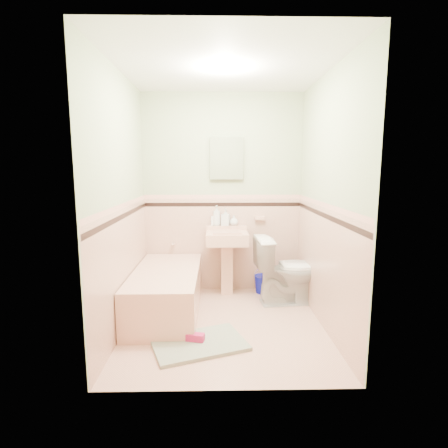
{
  "coord_description": "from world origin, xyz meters",
  "views": [
    {
      "loc": [
        -0.08,
        -3.45,
        1.58
      ],
      "look_at": [
        0.0,
        0.25,
        1.0
      ],
      "focal_mm": 28.7,
      "sensor_mm": 36.0,
      "label": 1
    }
  ],
  "objects_px": {
    "soap_bottle_left": "(217,216)",
    "toilet": "(289,270)",
    "sink": "(227,264)",
    "medicine_cabinet": "(227,158)",
    "soap_bottle_mid": "(226,217)",
    "soap_bottle_right": "(234,220)",
    "shoe": "(195,337)",
    "bucket": "(263,284)",
    "bathtub": "(167,293)"
  },
  "relations": [
    {
      "from": "soap_bottle_left",
      "to": "toilet",
      "type": "distance_m",
      "value": 1.12
    },
    {
      "from": "sink",
      "to": "medicine_cabinet",
      "type": "bearing_deg",
      "value": 90.0
    },
    {
      "from": "soap_bottle_mid",
      "to": "toilet",
      "type": "bearing_deg",
      "value": -31.69
    },
    {
      "from": "sink",
      "to": "soap_bottle_left",
      "type": "relative_size",
      "value": 3.14
    },
    {
      "from": "toilet",
      "to": "soap_bottle_right",
      "type": "bearing_deg",
      "value": 48.3
    },
    {
      "from": "soap_bottle_right",
      "to": "toilet",
      "type": "xyz_separation_m",
      "value": [
        0.63,
        -0.45,
        -0.52
      ]
    },
    {
      "from": "soap_bottle_mid",
      "to": "shoe",
      "type": "xyz_separation_m",
      "value": [
        -0.31,
        -1.45,
        -0.9
      ]
    },
    {
      "from": "sink",
      "to": "toilet",
      "type": "relative_size",
      "value": 1.0
    },
    {
      "from": "soap_bottle_left",
      "to": "bucket",
      "type": "xyz_separation_m",
      "value": [
        0.59,
        -0.11,
        -0.87
      ]
    },
    {
      "from": "soap_bottle_mid",
      "to": "shoe",
      "type": "distance_m",
      "value": 1.73
    },
    {
      "from": "bathtub",
      "to": "medicine_cabinet",
      "type": "distance_m",
      "value": 1.78
    },
    {
      "from": "bathtub",
      "to": "sink",
      "type": "height_order",
      "value": "sink"
    },
    {
      "from": "medicine_cabinet",
      "to": "soap_bottle_left",
      "type": "relative_size",
      "value": 1.88
    },
    {
      "from": "soap_bottle_left",
      "to": "soap_bottle_mid",
      "type": "xyz_separation_m",
      "value": [
        0.11,
        0.0,
        -0.02
      ]
    },
    {
      "from": "soap_bottle_left",
      "to": "sink",
      "type": "bearing_deg",
      "value": -54.76
    },
    {
      "from": "sink",
      "to": "shoe",
      "type": "xyz_separation_m",
      "value": [
        -0.32,
        -1.27,
        -0.34
      ]
    },
    {
      "from": "soap_bottle_mid",
      "to": "bathtub",
      "type": "bearing_deg",
      "value": -133.2
    },
    {
      "from": "shoe",
      "to": "medicine_cabinet",
      "type": "bearing_deg",
      "value": 90.42
    },
    {
      "from": "toilet",
      "to": "bucket",
      "type": "bearing_deg",
      "value": 30.42
    },
    {
      "from": "soap_bottle_right",
      "to": "bucket",
      "type": "relative_size",
      "value": 0.57
    },
    {
      "from": "soap_bottle_mid",
      "to": "bucket",
      "type": "xyz_separation_m",
      "value": [
        0.48,
        -0.11,
        -0.85
      ]
    },
    {
      "from": "soap_bottle_right",
      "to": "bathtub",
      "type": "bearing_deg",
      "value": -137.43
    },
    {
      "from": "sink",
      "to": "soap_bottle_left",
      "type": "xyz_separation_m",
      "value": [
        -0.13,
        0.18,
        0.58
      ]
    },
    {
      "from": "soap_bottle_left",
      "to": "soap_bottle_mid",
      "type": "bearing_deg",
      "value": 0.0
    },
    {
      "from": "toilet",
      "to": "shoe",
      "type": "distance_m",
      "value": 1.48
    },
    {
      "from": "medicine_cabinet",
      "to": "shoe",
      "type": "bearing_deg",
      "value": -102.42
    },
    {
      "from": "shoe",
      "to": "bathtub",
      "type": "bearing_deg",
      "value": 128.6
    },
    {
      "from": "soap_bottle_left",
      "to": "shoe",
      "type": "xyz_separation_m",
      "value": [
        -0.2,
        -1.45,
        -0.92
      ]
    },
    {
      "from": "bucket",
      "to": "shoe",
      "type": "xyz_separation_m",
      "value": [
        -0.79,
        -1.34,
        -0.05
      ]
    },
    {
      "from": "medicine_cabinet",
      "to": "toilet",
      "type": "relative_size",
      "value": 0.6
    },
    {
      "from": "toilet",
      "to": "shoe",
      "type": "xyz_separation_m",
      "value": [
        -1.04,
        -0.99,
        -0.33
      ]
    },
    {
      "from": "bathtub",
      "to": "shoe",
      "type": "bearing_deg",
      "value": -64.24
    },
    {
      "from": "soap_bottle_right",
      "to": "medicine_cabinet",
      "type": "bearing_deg",
      "value": 162.13
    },
    {
      "from": "soap_bottle_left",
      "to": "soap_bottle_right",
      "type": "xyz_separation_m",
      "value": [
        0.22,
        0.0,
        -0.06
      ]
    },
    {
      "from": "medicine_cabinet",
      "to": "soap_bottle_mid",
      "type": "distance_m",
      "value": 0.74
    },
    {
      "from": "bathtub",
      "to": "shoe",
      "type": "xyz_separation_m",
      "value": [
        0.36,
        -0.74,
        -0.16
      ]
    },
    {
      "from": "sink",
      "to": "medicine_cabinet",
      "type": "height_order",
      "value": "medicine_cabinet"
    },
    {
      "from": "medicine_cabinet",
      "to": "toilet",
      "type": "distance_m",
      "value": 1.56
    },
    {
      "from": "medicine_cabinet",
      "to": "shoe",
      "type": "relative_size",
      "value": 2.95
    },
    {
      "from": "bathtub",
      "to": "shoe",
      "type": "relative_size",
      "value": 9.21
    },
    {
      "from": "sink",
      "to": "shoe",
      "type": "bearing_deg",
      "value": -104.4
    },
    {
      "from": "soap_bottle_right",
      "to": "toilet",
      "type": "distance_m",
      "value": 0.93
    },
    {
      "from": "soap_bottle_left",
      "to": "bucket",
      "type": "relative_size",
      "value": 1.13
    },
    {
      "from": "medicine_cabinet",
      "to": "bucket",
      "type": "relative_size",
      "value": 2.14
    },
    {
      "from": "soap_bottle_mid",
      "to": "shoe",
      "type": "relative_size",
      "value": 1.31
    },
    {
      "from": "bathtub",
      "to": "bucket",
      "type": "bearing_deg",
      "value": 27.85
    },
    {
      "from": "soap_bottle_left",
      "to": "medicine_cabinet",
      "type": "bearing_deg",
      "value": 13.27
    },
    {
      "from": "bathtub",
      "to": "medicine_cabinet",
      "type": "relative_size",
      "value": 3.12
    },
    {
      "from": "bathtub",
      "to": "toilet",
      "type": "height_order",
      "value": "toilet"
    },
    {
      "from": "toilet",
      "to": "medicine_cabinet",
      "type": "bearing_deg",
      "value": 50.3
    }
  ]
}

